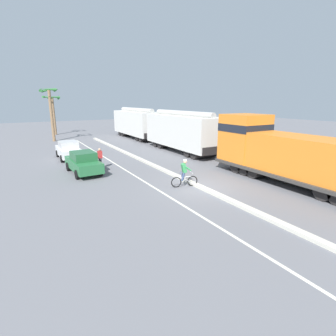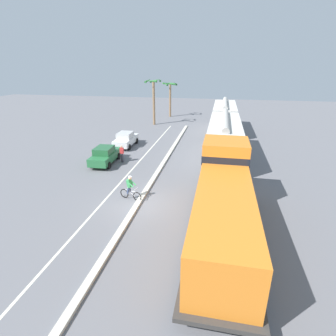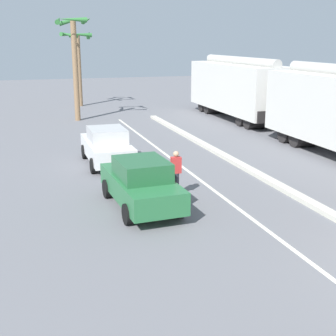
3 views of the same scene
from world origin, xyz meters
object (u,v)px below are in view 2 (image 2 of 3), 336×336
Objects in this scene: hopper_car_middle at (224,117)px; palm_tree_far at (170,91)px; palm_tree_near at (154,93)px; pedestrian_by_cars at (122,154)px; parked_car_white at (126,139)px; parked_car_green at (105,155)px; locomotive at (223,201)px; cyclist at (130,188)px; hopper_car_lead at (224,138)px.

palm_tree_far is at bearing 133.95° from hopper_car_middle.
palm_tree_near is 17.59m from pedestrian_by_cars.
parked_car_white is 0.61× the size of palm_tree_near.
parked_car_green is at bearing -93.12° from palm_tree_far.
pedestrian_by_cars is (-9.35, 9.35, -0.95)m from locomotive.
palm_tree_far is at bearing 96.01° from cyclist.
palm_tree_near is (-10.55, 26.46, 2.95)m from locomotive.
palm_tree_near reaches higher than hopper_car_middle.
cyclist is 0.25× the size of palm_tree_near.
palm_tree_far is (1.38, 19.12, 3.58)m from parked_car_white.
palm_tree_far is (-9.41, 21.37, 2.32)m from hopper_car_lead.
locomotive is 7.17× the size of pedestrian_by_cars.
parked_car_white is 12.87m from cyclist.
hopper_car_middle is at bearing 54.46° from parked_car_green.
locomotive is 13.87m from parked_car_green.
palm_tree_far is at bearing 90.14° from pedestrian_by_cars.
locomotive is at bearing -38.86° from parked_car_green.
parked_car_green is 2.64× the size of pedestrian_by_cars.
locomotive is at bearing -44.99° from pedestrian_by_cars.
hopper_car_lead is at bearing 57.82° from cyclist.
cyclist is at bearing -65.18° from pedestrian_by_cars.
hopper_car_lead is at bearing 16.70° from pedestrian_by_cars.
pedestrian_by_cars is (-9.35, -14.41, -1.23)m from hopper_car_middle.
hopper_car_lead reaches higher than cyclist.
hopper_car_middle is 17.22m from pedestrian_by_cars.
locomotive is at bearing -90.00° from hopper_car_lead.
palm_tree_near reaches higher than palm_tree_far.
parked_car_white is 2.45× the size of cyclist.
parked_car_green is 1.57m from pedestrian_by_cars.
hopper_car_lead is 6.54× the size of pedestrian_by_cars.
palm_tree_near is (-10.55, 2.70, 2.67)m from hopper_car_middle.
cyclist is at bearing -79.62° from palm_tree_near.
hopper_car_middle is 2.52× the size of parked_car_white.
palm_tree_near reaches higher than locomotive.
locomotive is 1.93× the size of palm_tree_far.
hopper_car_middle is at bearing 73.96° from cyclist.
pedestrian_by_cars is (0.06, -24.17, -3.55)m from palm_tree_far.
palm_tree_far is 3.71× the size of pedestrian_by_cars.
parked_car_white is at bearing -91.19° from palm_tree_near.
hopper_car_middle reaches higher than parked_car_green.
hopper_car_middle is at bearing 40.91° from parked_car_white.
palm_tree_near reaches higher than cyclist.
hopper_car_lead is at bearing 90.00° from locomotive.
parked_car_white is at bearing 111.21° from cyclist.
palm_tree_far reaches higher than cyclist.
hopper_car_lead is 2.48× the size of parked_car_green.
locomotive is 2.72× the size of parked_car_green.
palm_tree_near is at bearing 88.81° from parked_car_white.
parked_car_white is (-10.80, 2.24, -1.26)m from hopper_car_lead.
locomotive reaches higher than parked_car_green.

